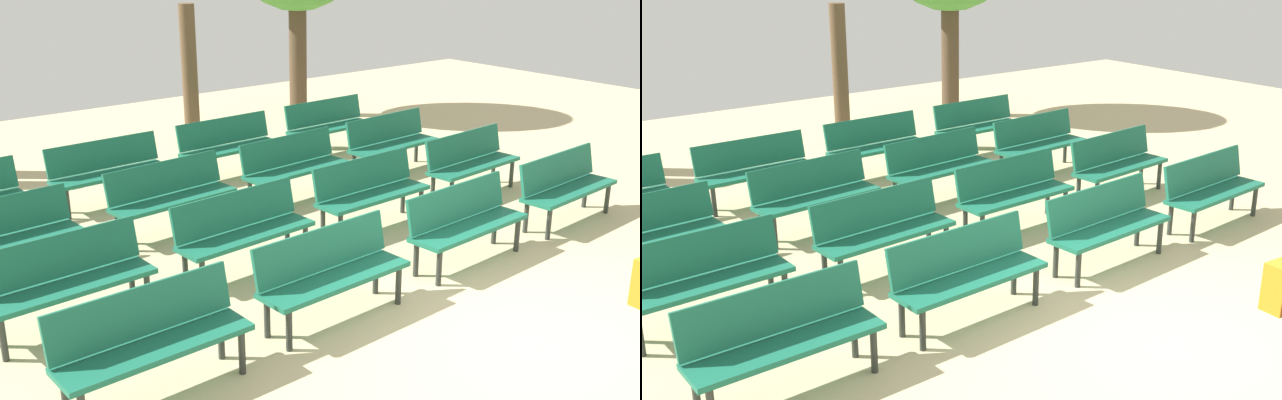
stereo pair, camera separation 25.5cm
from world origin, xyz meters
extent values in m
plane|color=#CCB789|center=(0.00, 0.00, 0.00)|extent=(24.00, 24.00, 0.00)
cube|color=#19664C|center=(-3.02, 1.37, 0.43)|extent=(1.61, 0.48, 0.05)
cube|color=#19664C|center=(-3.03, 1.57, 0.68)|extent=(1.60, 0.16, 0.40)
cylinder|color=#2D332D|center=(-2.32, 1.22, 0.20)|extent=(0.06, 0.06, 0.40)
cylinder|color=#2D332D|center=(-3.73, 1.51, 0.20)|extent=(0.06, 0.06, 0.40)
cylinder|color=#2D332D|center=(-2.33, 1.54, 0.20)|extent=(0.06, 0.06, 0.40)
cube|color=#19664C|center=(-1.09, 1.47, 0.43)|extent=(1.62, 0.51, 0.05)
cube|color=#19664C|center=(-1.10, 1.67, 0.68)|extent=(1.60, 0.19, 0.40)
cylinder|color=#2D332D|center=(-1.78, 1.28, 0.20)|extent=(0.06, 0.06, 0.40)
cylinder|color=#2D332D|center=(-0.39, 1.34, 0.20)|extent=(0.06, 0.06, 0.40)
cylinder|color=#2D332D|center=(-1.80, 1.60, 0.20)|extent=(0.06, 0.06, 0.40)
cylinder|color=#2D332D|center=(-0.40, 1.66, 0.20)|extent=(0.06, 0.06, 0.40)
cube|color=#19664C|center=(0.94, 1.59, 0.43)|extent=(1.62, 0.53, 0.05)
cube|color=#19664C|center=(0.93, 1.79, 0.68)|extent=(1.60, 0.21, 0.40)
cylinder|color=#2D332D|center=(0.25, 1.39, 0.20)|extent=(0.06, 0.06, 0.40)
cylinder|color=#2D332D|center=(1.64, 1.47, 0.20)|extent=(0.06, 0.06, 0.40)
cylinder|color=#2D332D|center=(0.23, 1.71, 0.20)|extent=(0.06, 0.06, 0.40)
cylinder|color=#2D332D|center=(1.63, 1.79, 0.20)|extent=(0.06, 0.06, 0.40)
cube|color=#19664C|center=(2.93, 1.66, 0.43)|extent=(1.62, 0.54, 0.05)
cube|color=#19664C|center=(2.92, 1.86, 0.68)|extent=(1.60, 0.22, 0.40)
cylinder|color=#2D332D|center=(2.24, 1.46, 0.20)|extent=(0.06, 0.06, 0.40)
cylinder|color=#2D332D|center=(3.64, 1.55, 0.20)|extent=(0.06, 0.06, 0.40)
cylinder|color=#2D332D|center=(2.22, 1.78, 0.20)|extent=(0.06, 0.06, 0.40)
cylinder|color=#2D332D|center=(3.62, 1.87, 0.20)|extent=(0.06, 0.06, 0.40)
cube|color=#19664C|center=(-3.13, 2.87, 0.43)|extent=(1.62, 0.51, 0.05)
cube|color=#19664C|center=(-3.14, 3.07, 0.68)|extent=(1.60, 0.20, 0.40)
cylinder|color=#2D332D|center=(-2.42, 2.75, 0.20)|extent=(0.06, 0.06, 0.40)
cylinder|color=#2D332D|center=(-2.44, 3.06, 0.20)|extent=(0.06, 0.06, 0.40)
cube|color=#19664C|center=(-1.13, 2.93, 0.43)|extent=(1.63, 0.55, 0.05)
cube|color=#19664C|center=(-1.15, 3.13, 0.68)|extent=(1.60, 0.24, 0.40)
cylinder|color=#2D332D|center=(-1.82, 2.72, 0.20)|extent=(0.06, 0.06, 0.40)
cylinder|color=#2D332D|center=(-0.42, 2.82, 0.20)|extent=(0.06, 0.06, 0.40)
cylinder|color=#2D332D|center=(-1.84, 3.04, 0.20)|extent=(0.06, 0.06, 0.40)
cylinder|color=#2D332D|center=(-0.45, 3.14, 0.20)|extent=(0.06, 0.06, 0.40)
cube|color=#19664C|center=(0.84, 3.06, 0.43)|extent=(1.61, 0.50, 0.05)
cube|color=#19664C|center=(0.83, 3.26, 0.68)|extent=(1.60, 0.18, 0.40)
cylinder|color=#2D332D|center=(0.15, 2.88, 0.20)|extent=(0.06, 0.06, 0.40)
cylinder|color=#2D332D|center=(1.55, 2.93, 0.20)|extent=(0.06, 0.06, 0.40)
cylinder|color=#2D332D|center=(0.14, 3.20, 0.20)|extent=(0.06, 0.06, 0.40)
cylinder|color=#2D332D|center=(1.53, 3.25, 0.20)|extent=(0.06, 0.06, 0.40)
cube|color=#19664C|center=(2.84, 3.16, 0.43)|extent=(1.63, 0.55, 0.05)
cube|color=#19664C|center=(2.82, 3.36, 0.68)|extent=(1.60, 0.23, 0.40)
cylinder|color=#2D332D|center=(2.15, 2.95, 0.20)|extent=(0.06, 0.06, 0.40)
cylinder|color=#2D332D|center=(3.55, 3.05, 0.20)|extent=(0.06, 0.06, 0.40)
cylinder|color=#2D332D|center=(2.13, 3.27, 0.20)|extent=(0.06, 0.06, 0.40)
cylinder|color=#2D332D|center=(3.53, 3.37, 0.20)|extent=(0.06, 0.06, 0.40)
cube|color=#19664C|center=(-3.25, 4.32, 0.43)|extent=(1.63, 0.55, 0.05)
cylinder|color=#2D332D|center=(-2.54, 4.21, 0.20)|extent=(0.06, 0.06, 0.40)
cylinder|color=#2D332D|center=(-2.57, 4.53, 0.20)|extent=(0.06, 0.06, 0.40)
cube|color=#19664C|center=(-1.18, 4.47, 0.43)|extent=(1.63, 0.57, 0.05)
cube|color=#19664C|center=(-1.20, 4.67, 0.68)|extent=(1.60, 0.25, 0.40)
cylinder|color=#2D332D|center=(-1.87, 4.26, 0.20)|extent=(0.06, 0.06, 0.40)
cylinder|color=#2D332D|center=(-0.47, 4.37, 0.20)|extent=(0.06, 0.06, 0.40)
cylinder|color=#2D332D|center=(-1.89, 4.58, 0.20)|extent=(0.06, 0.06, 0.40)
cylinder|color=#2D332D|center=(-0.50, 4.69, 0.20)|extent=(0.06, 0.06, 0.40)
cube|color=#19664C|center=(0.76, 4.56, 0.43)|extent=(1.63, 0.55, 0.05)
cube|color=#19664C|center=(0.75, 4.76, 0.68)|extent=(1.60, 0.23, 0.40)
cylinder|color=#2D332D|center=(0.08, 4.35, 0.20)|extent=(0.06, 0.06, 0.40)
cylinder|color=#2D332D|center=(1.47, 4.45, 0.20)|extent=(0.06, 0.06, 0.40)
cylinder|color=#2D332D|center=(0.05, 4.67, 0.20)|extent=(0.06, 0.06, 0.40)
cylinder|color=#2D332D|center=(1.45, 4.77, 0.20)|extent=(0.06, 0.06, 0.40)
cube|color=#19664C|center=(2.72, 4.67, 0.43)|extent=(1.62, 0.52, 0.05)
cube|color=#19664C|center=(2.71, 4.87, 0.68)|extent=(1.60, 0.21, 0.40)
cylinder|color=#2D332D|center=(2.03, 4.47, 0.20)|extent=(0.06, 0.06, 0.40)
cylinder|color=#2D332D|center=(3.43, 4.54, 0.20)|extent=(0.06, 0.06, 0.40)
cylinder|color=#2D332D|center=(2.01, 4.79, 0.20)|extent=(0.06, 0.06, 0.40)
cylinder|color=#2D332D|center=(3.41, 4.86, 0.20)|extent=(0.06, 0.06, 0.40)
cylinder|color=#2D332D|center=(-2.62, 5.75, 0.20)|extent=(0.06, 0.06, 0.40)
cylinder|color=#2D332D|center=(-2.64, 6.07, 0.20)|extent=(0.06, 0.06, 0.40)
cube|color=#19664C|center=(-1.35, 5.95, 0.43)|extent=(1.61, 0.49, 0.05)
cube|color=#19664C|center=(-1.35, 6.15, 0.68)|extent=(1.60, 0.17, 0.40)
cylinder|color=#2D332D|center=(-2.04, 5.77, 0.20)|extent=(0.06, 0.06, 0.40)
cylinder|color=#2D332D|center=(-0.64, 5.81, 0.20)|extent=(0.06, 0.06, 0.40)
cylinder|color=#2D332D|center=(-2.05, 6.09, 0.20)|extent=(0.06, 0.06, 0.40)
cylinder|color=#2D332D|center=(-0.65, 6.13, 0.20)|extent=(0.06, 0.06, 0.40)
cube|color=#19664C|center=(0.64, 6.05, 0.43)|extent=(1.61, 0.49, 0.05)
cube|color=#19664C|center=(0.64, 6.25, 0.68)|extent=(1.60, 0.17, 0.40)
cylinder|color=#2D332D|center=(-0.05, 5.87, 0.20)|extent=(0.06, 0.06, 0.40)
cylinder|color=#2D332D|center=(1.35, 5.92, 0.20)|extent=(0.06, 0.06, 0.40)
cylinder|color=#2D332D|center=(-0.06, 6.19, 0.20)|extent=(0.06, 0.06, 0.40)
cylinder|color=#2D332D|center=(1.34, 6.24, 0.20)|extent=(0.06, 0.06, 0.40)
cube|color=#19664C|center=(2.68, 6.15, 0.43)|extent=(1.61, 0.48, 0.05)
cube|color=#19664C|center=(2.67, 6.35, 0.68)|extent=(1.60, 0.16, 0.40)
cylinder|color=#2D332D|center=(1.98, 5.97, 0.20)|extent=(0.06, 0.06, 0.40)
cylinder|color=#2D332D|center=(3.38, 6.00, 0.20)|extent=(0.06, 0.06, 0.40)
cylinder|color=#2D332D|center=(1.97, 6.29, 0.20)|extent=(0.06, 0.06, 0.40)
cylinder|color=#2D332D|center=(3.37, 6.32, 0.20)|extent=(0.06, 0.06, 0.40)
cylinder|color=brown|center=(1.02, 7.90, 1.22)|extent=(0.27, 0.27, 2.44)
cylinder|color=#4C3A28|center=(3.98, 8.80, 1.30)|extent=(0.35, 0.35, 2.61)
camera|label=1|loc=(-5.35, -3.64, 3.52)|focal=43.36mm
camera|label=2|loc=(-5.15, -3.79, 3.52)|focal=43.36mm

